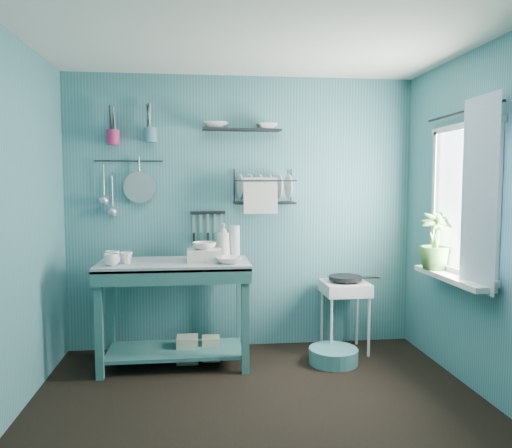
{
  "coord_description": "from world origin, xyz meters",
  "views": [
    {
      "loc": [
        -0.4,
        -3.1,
        1.52
      ],
      "look_at": [
        0.05,
        0.85,
        1.2
      ],
      "focal_mm": 35.0,
      "sensor_mm": 36.0,
      "label": 1
    }
  ],
  "objects": [
    {
      "name": "floor",
      "position": [
        0.0,
        0.0,
        0.0
      ],
      "size": [
        3.2,
        3.2,
        0.0
      ],
      "primitive_type": "plane",
      "color": "black",
      "rests_on": "ground"
    },
    {
      "name": "ceiling",
      "position": [
        0.0,
        0.0,
        2.5
      ],
      "size": [
        3.2,
        3.2,
        0.0
      ],
      "primitive_type": "plane",
      "rotation": [
        3.14,
        0.0,
        0.0
      ],
      "color": "silver",
      "rests_on": "ground"
    },
    {
      "name": "wall_back",
      "position": [
        0.0,
        1.5,
        1.25
      ],
      "size": [
        3.2,
        0.0,
        3.2
      ],
      "primitive_type": "plane",
      "rotation": [
        1.57,
        0.0,
        0.0
      ],
      "color": "#386D73",
      "rests_on": "ground"
    },
    {
      "name": "wall_front",
      "position": [
        0.0,
        -1.5,
        1.25
      ],
      "size": [
        3.2,
        0.0,
        3.2
      ],
      "primitive_type": "plane",
      "rotation": [
        -1.57,
        0.0,
        0.0
      ],
      "color": "#386D73",
      "rests_on": "ground"
    },
    {
      "name": "wall_right",
      "position": [
        1.6,
        0.0,
        1.25
      ],
      "size": [
        0.0,
        3.0,
        3.0
      ],
      "primitive_type": "plane",
      "rotation": [
        1.57,
        0.0,
        -1.57
      ],
      "color": "#386D73",
      "rests_on": "ground"
    },
    {
      "name": "work_counter",
      "position": [
        -0.61,
        1.05,
        0.44
      ],
      "size": [
        1.31,
        0.78,
        0.88
      ],
      "primitive_type": "cube",
      "rotation": [
        0.0,
        0.0,
        0.13
      ],
      "color": "#2F635F",
      "rests_on": "floor"
    },
    {
      "name": "mug_left",
      "position": [
        -1.09,
        0.89,
        0.93
      ],
      "size": [
        0.12,
        0.12,
        0.1
      ],
      "primitive_type": "imported",
      "color": "silver",
      "rests_on": "work_counter"
    },
    {
      "name": "mug_mid",
      "position": [
        -0.99,
        0.99,
        0.92
      ],
      "size": [
        0.14,
        0.14,
        0.09
      ],
      "primitive_type": "imported",
      "rotation": [
        0.0,
        0.0,
        0.52
      ],
      "color": "silver",
      "rests_on": "work_counter"
    },
    {
      "name": "mug_right",
      "position": [
        -1.11,
        1.05,
        0.93
      ],
      "size": [
        0.17,
        0.17,
        0.1
      ],
      "primitive_type": "imported",
      "rotation": [
        0.0,
        0.0,
        1.05
      ],
      "color": "silver",
      "rests_on": "work_counter"
    },
    {
      "name": "wash_tub",
      "position": [
        -0.36,
        1.03,
        0.93
      ],
      "size": [
        0.28,
        0.22,
        0.1
      ],
      "primitive_type": "cube",
      "color": "beige",
      "rests_on": "work_counter"
    },
    {
      "name": "tub_bowl",
      "position": [
        -0.36,
        1.03,
        1.01
      ],
      "size": [
        0.2,
        0.19,
        0.06
      ],
      "primitive_type": "imported",
      "color": "silver",
      "rests_on": "wash_tub"
    },
    {
      "name": "soap_bottle",
      "position": [
        -0.19,
        1.25,
        1.03
      ],
      "size": [
        0.11,
        0.12,
        0.3
      ],
      "primitive_type": "imported",
      "color": "beige",
      "rests_on": "work_counter"
    },
    {
      "name": "water_bottle",
      "position": [
        -0.09,
        1.27,
        1.02
      ],
      "size": [
        0.09,
        0.09,
        0.28
      ],
      "primitive_type": "cylinder",
      "color": "silver",
      "rests_on": "work_counter"
    },
    {
      "name": "counter_bowl",
      "position": [
        -0.16,
        0.9,
        0.9
      ],
      "size": [
        0.22,
        0.22,
        0.05
      ],
      "primitive_type": "imported",
      "color": "silver",
      "rests_on": "work_counter"
    },
    {
      "name": "hotplate_stand",
      "position": [
        0.9,
        1.22,
        0.32
      ],
      "size": [
        0.44,
        0.44,
        0.64
      ],
      "primitive_type": "cube",
      "rotation": [
        0.0,
        0.0,
        -0.11
      ],
      "color": "silver",
      "rests_on": "floor"
    },
    {
      "name": "frying_pan",
      "position": [
        0.9,
        1.22,
        0.67
      ],
      "size": [
        0.3,
        0.3,
        0.03
      ],
      "primitive_type": "cylinder",
      "color": "black",
      "rests_on": "hotplate_stand"
    },
    {
      "name": "knife_strip",
      "position": [
        -0.32,
        1.47,
        1.26
      ],
      "size": [
        0.32,
        0.05,
        0.03
      ],
      "primitive_type": "cube",
      "rotation": [
        0.0,
        0.0,
        0.1
      ],
      "color": "black",
      "rests_on": "wall_back"
    },
    {
      "name": "dish_rack",
      "position": [
        0.19,
        1.37,
        1.5
      ],
      "size": [
        0.58,
        0.31,
        0.32
      ],
      "primitive_type": "cube",
      "rotation": [
        0.0,
        0.0,
        -0.13
      ],
      "color": "black",
      "rests_on": "wall_back"
    },
    {
      "name": "upper_shelf",
      "position": [
        -0.01,
        1.4,
        2.0
      ],
      "size": [
        0.71,
        0.23,
        0.01
      ],
      "primitive_type": "cube",
      "rotation": [
        0.0,
        0.0,
        0.08
      ],
      "color": "black",
      "rests_on": "wall_back"
    },
    {
      "name": "shelf_bowl_left",
      "position": [
        -0.25,
        1.4,
        2.01
      ],
      "size": [
        0.25,
        0.25,
        0.06
      ],
      "primitive_type": "imported",
      "rotation": [
        0.0,
        0.0,
        -0.13
      ],
      "color": "silver",
      "rests_on": "upper_shelf"
    },
    {
      "name": "shelf_bowl_right",
      "position": [
        0.21,
        1.4,
        2.09
      ],
      "size": [
        0.2,
        0.2,
        0.05
      ],
      "primitive_type": "imported",
      "rotation": [
        0.0,
        0.0,
        0.02
      ],
      "color": "silver",
      "rests_on": "upper_shelf"
    },
    {
      "name": "utensil_cup_magenta",
      "position": [
        -1.15,
        1.42,
        1.93
      ],
      "size": [
        0.11,
        0.11,
        0.13
      ],
      "primitive_type": "cylinder",
      "color": "#A51E51",
      "rests_on": "wall_back"
    },
    {
      "name": "utensil_cup_teal",
      "position": [
        -0.82,
        1.42,
        1.95
      ],
      "size": [
        0.11,
        0.11,
        0.13
      ],
      "primitive_type": "cylinder",
      "color": "#3B6F7B",
      "rests_on": "wall_back"
    },
    {
      "name": "colander",
      "position": [
        -0.93,
        1.45,
        1.49
      ],
      "size": [
        0.28,
        0.03,
        0.28
      ],
      "primitive_type": "cylinder",
      "rotation": [
        1.54,
        0.0,
        0.0
      ],
      "color": "#A9ADB1",
      "rests_on": "wall_back"
    },
    {
      "name": "ladle_outer",
      "position": [
        -1.24,
        1.46,
        1.54
      ],
      "size": [
        0.01,
        0.01,
        0.3
      ],
      "primitive_type": "cylinder",
      "color": "#A9ADB1",
      "rests_on": "wall_back"
    },
    {
      "name": "ladle_inner",
      "position": [
        -1.17,
        1.46,
        1.44
      ],
      "size": [
        0.01,
        0.01,
        0.3
      ],
      "primitive_type": "cylinder",
      "color": "#A9ADB1",
      "rests_on": "wall_back"
    },
    {
      "name": "hook_rail",
      "position": [
        -1.02,
        1.47,
        1.72
      ],
      "size": [
        0.6,
        0.01,
        0.01
      ],
      "primitive_type": "cylinder",
      "rotation": [
        0.0,
        1.57,
        0.0
      ],
      "color": "black",
      "rests_on": "wall_back"
    },
    {
      "name": "window_glass",
      "position": [
        1.59,
        0.45,
        1.4
      ],
      "size": [
        0.0,
        1.1,
        1.1
      ],
      "primitive_type": "plane",
      "rotation": [
        1.57,
        0.0,
        1.57
      ],
      "color": "white",
      "rests_on": "wall_right"
    },
    {
      "name": "windowsill",
      "position": [
        1.5,
        0.45,
        0.81
      ],
      "size": [
        0.16,
        0.95,
        0.04
      ],
      "primitive_type": "cube",
      "color": "silver",
      "rests_on": "wall_right"
    },
    {
      "name": "curtain",
      "position": [
        1.52,
        0.15,
        1.45
      ],
      "size": [
        0.0,
        1.35,
        1.35
      ],
      "primitive_type": "plane",
      "rotation": [
        1.57,
        0.0,
        1.57
      ],
      "color": "silver",
      "rests_on": "wall_right"
    },
    {
      "name": "curtain_rod",
      "position": [
        1.54,
        0.45,
        2.05
      ],
      "size": [
        0.02,
        1.05,
        0.02
      ],
      "primitive_type": "cylinder",
      "rotation": [
        1.57,
        0.0,
        0.0
      ],
      "color": "black",
      "rests_on": "wall_right"
    },
    {
      "name": "potted_plant",
      "position": [
        1.49,
        0.7,
        1.06
      ],
      "size": [
        0.32,
        0.32,
        0.46
      ],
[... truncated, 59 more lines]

